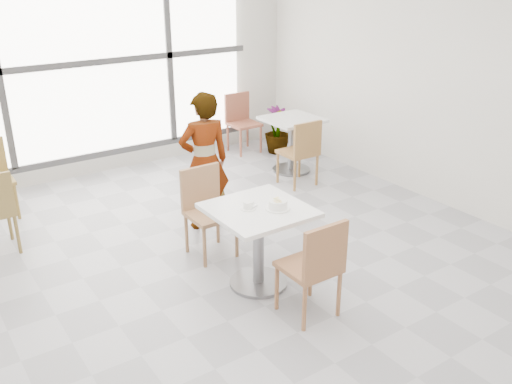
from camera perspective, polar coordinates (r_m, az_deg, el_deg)
floor at (r=5.11m, az=-1.93°, el=-9.32°), size 7.00×7.00×0.00m
wall_back at (r=7.63m, az=-16.79°, el=12.63°), size 6.00×0.00×6.00m
wall_right at (r=6.57m, az=20.91°, el=10.62°), size 0.00×7.00×7.00m
window at (r=7.57m, az=-16.63°, el=12.58°), size 4.60×0.07×2.52m
main_table at (r=4.85m, az=0.25°, el=-4.10°), size 0.80×0.80×0.75m
chair_near at (r=4.44m, az=6.11°, el=-7.27°), size 0.42×0.42×0.87m
chair_far at (r=5.44m, az=-5.11°, el=-1.36°), size 0.42×0.42×0.87m
oatmeal_bowl at (r=4.72m, az=2.25°, el=-1.27°), size 0.21×0.21×0.10m
coffee_cup at (r=4.72m, az=-0.79°, el=-1.41°), size 0.16×0.13×0.07m
person at (r=5.89m, az=-5.30°, el=3.12°), size 0.59×0.44×1.49m
bg_table_right at (r=7.61m, az=3.69°, el=5.65°), size 0.70×0.70×0.75m
bg_chair_right_near at (r=7.08m, az=4.71°, el=4.42°), size 0.42×0.42×0.87m
bg_chair_right_far at (r=8.46m, az=-1.54°, el=7.53°), size 0.42×0.42×0.87m
plant_right at (r=8.41m, az=2.17°, el=6.35°), size 0.40×0.40×0.69m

